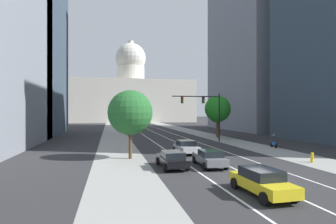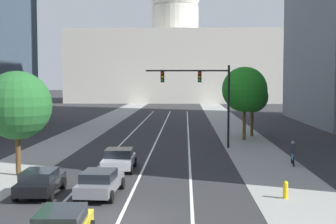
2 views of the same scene
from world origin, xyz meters
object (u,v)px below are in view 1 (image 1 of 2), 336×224
car_silver (186,147)px  car_gray (210,158)px  car_yellow (262,181)px  traffic_signal_mast (205,107)px  street_tree_near_right (217,114)px  street_tree_far_right (218,109)px  fire_hydrant (312,157)px  cyclist (274,141)px  street_tree_mid_left (130,113)px  car_black (172,159)px  capitol_building (131,97)px

car_silver → car_gray: (-0.00, -7.06, -0.02)m
car_yellow → traffic_signal_mast: 26.76m
street_tree_near_right → street_tree_far_right: 3.59m
fire_hydrant → car_silver: bearing=142.5°
fire_hydrant → cyclist: 9.96m
car_yellow → street_tree_mid_left: (-6.11, 13.10, 3.67)m
cyclist → street_tree_mid_left: street_tree_mid_left is taller
car_gray → traffic_signal_mast: traffic_signal_mast is taller
car_yellow → car_black: bearing=19.3°
car_gray → fire_hydrant: size_ratio=5.05×
car_yellow → fire_hydrant: size_ratio=4.85×
street_tree_mid_left → car_yellow: bearing=-65.0°
cyclist → street_tree_near_right: 17.65m
car_gray → street_tree_far_right: street_tree_far_right is taller
capitol_building → fire_hydrant: 108.16m
street_tree_far_right → cyclist: bearing=-83.0°
capitol_building → car_silver: bearing=-90.9°
cyclist → street_tree_far_right: size_ratio=0.24×
street_tree_far_right → street_tree_mid_left: street_tree_far_right is taller
street_tree_near_right → street_tree_mid_left: (-17.60, -21.58, 0.23)m
street_tree_far_right → car_gray: bearing=-113.7°
traffic_signal_mast → capitol_building: bearing=92.8°
capitol_building → fire_hydrant: (7.94, -107.32, -10.87)m
car_yellow → street_tree_mid_left: bearing=22.8°
street_tree_far_right → car_yellow: bearing=-108.1°
car_yellow → street_tree_near_right: 36.70m
car_silver → street_tree_far_right: street_tree_far_right is taller
car_yellow → street_tree_far_right: street_tree_far_right is taller
car_gray → traffic_signal_mast: 19.26m
car_silver → cyclist: size_ratio=2.43×
car_silver → street_tree_mid_left: bearing=106.4°
capitol_building → street_tree_far_right: bearing=-84.1°
car_yellow → street_tree_far_right: (10.28, 31.41, 4.27)m
car_black → fire_hydrant: car_black is taller
car_gray → street_tree_mid_left: (-6.10, 5.14, 3.70)m
street_tree_near_right → car_gray: bearing=-113.3°
car_black → cyclist: 17.81m
car_gray → cyclist: cyclist is taller
car_yellow → cyclist: bearing=-36.8°
capitol_building → street_tree_near_right: size_ratio=9.25×
traffic_signal_mast → street_tree_mid_left: 17.49m
car_yellow → street_tree_mid_left: street_tree_mid_left is taller
capitol_building → car_yellow: 115.53m
car_black → cyclist: (15.16, 9.35, 0.13)m
traffic_signal_mast → fire_hydrant: bearing=-78.9°
capitol_building → street_tree_mid_left: (-7.69, -101.94, -6.91)m
car_silver → street_tree_near_right: 23.03m
car_black → car_silver: car_silver is taller
cyclist → street_tree_mid_left: size_ratio=0.26×
car_yellow → traffic_signal_mast: traffic_signal_mast is taller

